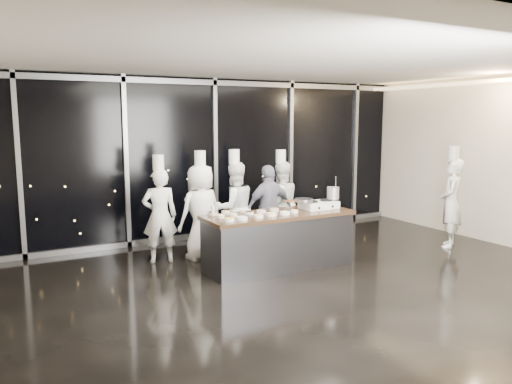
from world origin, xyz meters
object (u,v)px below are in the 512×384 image
at_px(chef_far_left, 160,214).
at_px(chef_center, 234,207).
at_px(frying_pan, 303,200).
at_px(guest, 269,208).
at_px(chef_side, 451,202).
at_px(stove, 319,205).
at_px(stock_pot, 333,193).
at_px(chef_left, 201,211).
at_px(chef_right, 280,203).
at_px(demo_counter, 279,240).

bearing_deg(chef_far_left, chef_center, -170.14).
height_order(frying_pan, guest, guest).
xyz_separation_m(guest, chef_side, (3.13, -1.39, 0.07)).
height_order(stove, stock_pot, stock_pot).
height_order(stock_pot, guest, guest).
bearing_deg(stock_pot, chef_left, 152.73).
relative_size(chef_center, chef_right, 1.02).
xyz_separation_m(chef_far_left, chef_side, (5.11, -1.62, 0.04)).
xyz_separation_m(demo_counter, frying_pan, (0.49, 0.03, 0.61)).
bearing_deg(stove, guest, 112.28).
bearing_deg(chef_right, frying_pan, 79.70).
relative_size(stove, chef_center, 0.33).
bearing_deg(chef_right, chef_left, 11.55).
distance_m(demo_counter, chef_far_left, 2.03).
bearing_deg(chef_center, chef_right, -171.67).
relative_size(stock_pot, guest, 0.13).
relative_size(chef_far_left, guest, 1.15).
distance_m(chef_far_left, chef_left, 0.69).
distance_m(chef_right, chef_side, 3.19).
distance_m(frying_pan, chef_center, 1.36).
bearing_deg(chef_left, stove, 136.40).
xyz_separation_m(stock_pot, chef_side, (2.43, -0.43, -0.29)).
distance_m(frying_pan, chef_left, 1.75).
height_order(demo_counter, chef_side, chef_side).
height_order(demo_counter, chef_left, chef_left).
distance_m(stock_pot, chef_far_left, 2.95).
relative_size(demo_counter, chef_center, 1.32).
bearing_deg(chef_side, guest, -63.43).
xyz_separation_m(stock_pot, guest, (-0.71, 0.96, -0.35)).
bearing_deg(stock_pot, chef_side, -10.09).
height_order(chef_left, chef_right, chef_left).
xyz_separation_m(stove, chef_right, (0.00, 1.25, -0.16)).
bearing_deg(demo_counter, chef_right, 57.67).
xyz_separation_m(chef_far_left, chef_center, (1.36, -0.05, 0.01)).
bearing_deg(guest, demo_counter, 66.68).
distance_m(stock_pot, guest, 1.24).
relative_size(stove, stock_pot, 3.00).
bearing_deg(demo_counter, stove, 2.38).
xyz_separation_m(chef_center, chef_side, (3.75, -1.57, 0.03)).
distance_m(chef_far_left, chef_right, 2.40).
bearing_deg(stove, chef_right, 88.47).
distance_m(demo_counter, guest, 1.12).
bearing_deg(chef_side, chef_center, -62.19).
relative_size(frying_pan, chef_left, 0.28).
bearing_deg(chef_center, stock_pot, 141.09).
distance_m(demo_counter, stock_pot, 1.30).
relative_size(stove, frying_pan, 1.17).
distance_m(frying_pan, chef_side, 3.07).
xyz_separation_m(frying_pan, chef_right, (0.33, 1.26, -0.26)).
distance_m(stock_pot, chef_side, 2.48).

